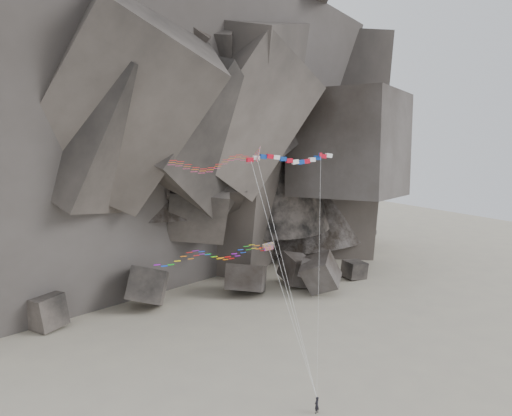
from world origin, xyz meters
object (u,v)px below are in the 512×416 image
delta_kite (211,163)px  banner_kite (291,160)px  pennant_kite (320,203)px  parafoil_kite (211,255)px  kite_flyer (317,404)px

delta_kite → banner_kite: bearing=2.2°
delta_kite → pennant_kite: delta_kite is taller
delta_kite → parafoil_kite: size_ratio=1.68×
banner_kite → pennant_kite: size_ratio=1.00×
kite_flyer → pennant_kite: pennant_kite is taller
parafoil_kite → delta_kite: bearing=-64.6°
delta_kite → pennant_kite: 12.62m
kite_flyer → parafoil_kite: parafoil_kite is taller
kite_flyer → pennant_kite: 21.08m
parafoil_kite → pennant_kite: bearing=-14.1°
kite_flyer → delta_kite: size_ratio=0.08×
pennant_kite → banner_kite: bearing=114.0°
banner_kite → kite_flyer: bearing=-82.7°
parafoil_kite → banner_kite: bearing=-7.1°
banner_kite → pennant_kite: pennant_kite is taller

